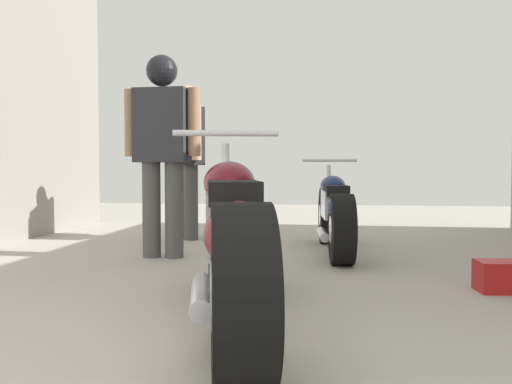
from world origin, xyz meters
name	(u,v)px	position (x,y,z in m)	size (l,w,h in m)	color
ground_plane	(265,275)	(0.00, 3.15, 0.00)	(15.10, 15.10, 0.00)	#A8A399
motorcycle_maroon_cruiser	(231,242)	(-0.01, 1.82, 0.41)	(0.79, 2.09, 0.98)	black
motorcycle_black_naked	(335,213)	(0.50, 4.22, 0.36)	(0.54, 1.83, 0.85)	black
mechanic_in_blue	(188,152)	(-1.05, 5.02, 0.92)	(0.44, 0.61, 1.64)	#4C4C4C
mechanic_with_helmet	(162,137)	(-0.95, 3.80, 1.02)	(0.67, 0.26, 1.71)	#4C4C4C
red_toolbox	(510,276)	(1.54, 2.82, 0.09)	(0.39, 0.22, 0.19)	#B21919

